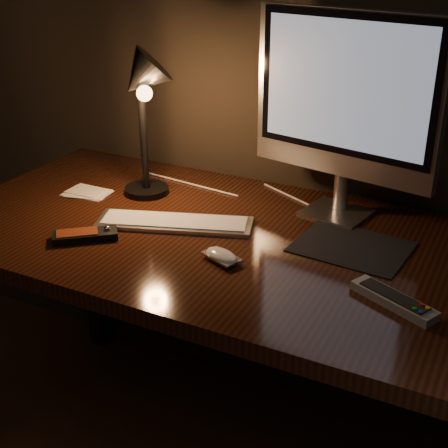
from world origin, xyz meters
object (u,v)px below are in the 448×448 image
at_px(monitor, 345,100).
at_px(tv_remote, 394,300).
at_px(media_remote, 85,235).
at_px(desk_lamp, 142,98).
at_px(keyboard, 175,222).
at_px(desk, 257,273).
at_px(mouse, 222,257).

bearing_deg(monitor, tv_remote, -46.54).
distance_m(media_remote, desk_lamp, 0.39).
height_order(keyboard, media_remote, media_remote).
bearing_deg(tv_remote, desk, 177.40).
distance_m(monitor, media_remote, 0.71).
height_order(monitor, mouse, monitor).
height_order(desk, mouse, mouse).
height_order(media_remote, desk_lamp, desk_lamp).
bearing_deg(monitor, mouse, -101.86).
distance_m(monitor, keyboard, 0.52).
relative_size(desk, mouse, 17.46).
bearing_deg(media_remote, desk_lamp, 50.31).
bearing_deg(tv_remote, keyboard, -166.69).
relative_size(keyboard, media_remote, 2.54).
relative_size(monitor, media_remote, 3.35).
distance_m(monitor, desk_lamp, 0.52).
bearing_deg(tv_remote, monitor, 147.75).
distance_m(desk, desk_lamp, 0.54).
bearing_deg(mouse, keyboard, 171.61).
height_order(monitor, desk_lamp, monitor).
bearing_deg(tv_remote, media_remote, -151.42).
relative_size(keyboard, mouse, 4.26).
height_order(keyboard, tv_remote, tv_remote).
xyz_separation_m(keyboard, tv_remote, (0.58, -0.12, 0.00)).
xyz_separation_m(keyboard, media_remote, (-0.15, -0.17, 0.00)).
bearing_deg(desk, media_remote, -144.80).
xyz_separation_m(monitor, tv_remote, (0.24, -0.37, -0.29)).
height_order(keyboard, mouse, mouse).
relative_size(mouse, media_remote, 0.60).
xyz_separation_m(keyboard, desk_lamp, (-0.15, 0.11, 0.28)).
bearing_deg(keyboard, mouse, -49.95).
bearing_deg(mouse, desk, 111.01).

